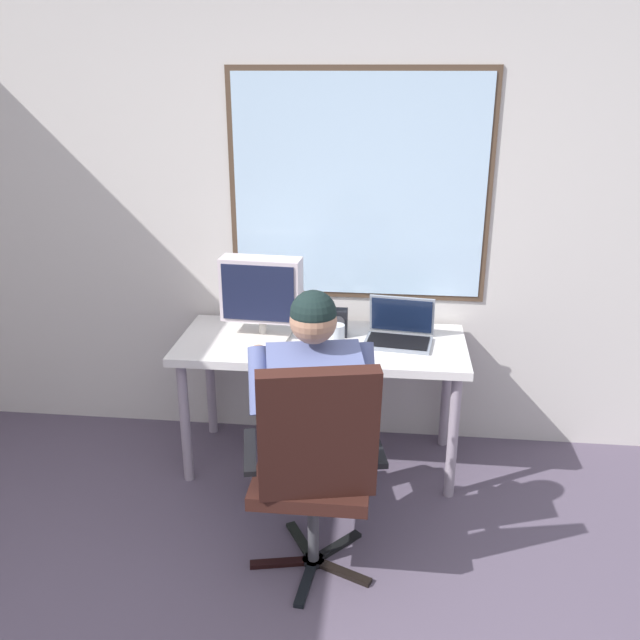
{
  "coord_description": "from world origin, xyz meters",
  "views": [
    {
      "loc": [
        0.49,
        -1.34,
        2.09
      ],
      "look_at": [
        0.18,
        1.54,
        1.01
      ],
      "focal_mm": 37.97,
      "sensor_mm": 36.0,
      "label": 1
    }
  ],
  "objects": [
    {
      "name": "wall_rear",
      "position": [
        0.02,
        2.34,
        1.3
      ],
      "size": [
        4.46,
        0.08,
        2.58
      ],
      "color": "beige",
      "rests_on": "ground"
    },
    {
      "name": "desk",
      "position": [
        0.14,
        1.96,
        0.65
      ],
      "size": [
        1.52,
        0.65,
        0.73
      ],
      "color": "#988A99",
      "rests_on": "ground"
    },
    {
      "name": "office_chair",
      "position": [
        0.22,
        1.01,
        0.6
      ],
      "size": [
        0.64,
        0.58,
        1.06
      ],
      "color": "black",
      "rests_on": "ground"
    },
    {
      "name": "person_seated",
      "position": [
        0.17,
        1.28,
        0.67
      ],
      "size": [
        0.61,
        0.88,
        1.28
      ],
      "color": "#38416A",
      "rests_on": "ground"
    },
    {
      "name": "crt_monitor",
      "position": [
        -0.18,
        1.99,
        0.98
      ],
      "size": [
        0.43,
        0.26,
        0.44
      ],
      "color": "beige",
      "rests_on": "desk"
    },
    {
      "name": "laptop",
      "position": [
        0.55,
        2.01,
        0.79
      ],
      "size": [
        0.38,
        0.31,
        0.23
      ],
      "color": "gray",
      "rests_on": "desk"
    },
    {
      "name": "wine_glass",
      "position": [
        0.23,
        1.83,
        0.83
      ],
      "size": [
        0.08,
        0.08,
        0.14
      ],
      "color": "silver",
      "rests_on": "desk"
    },
    {
      "name": "desk_speaker",
      "position": [
        0.23,
        2.05,
        0.81
      ],
      "size": [
        0.09,
        0.09,
        0.15
      ],
      "color": "black",
      "rests_on": "desk"
    }
  ]
}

